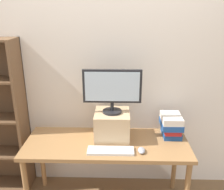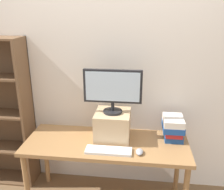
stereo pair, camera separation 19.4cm
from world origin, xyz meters
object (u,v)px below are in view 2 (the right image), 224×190
object	(u,v)px
riser_box	(113,125)
book_stack	(173,128)
desk	(106,149)
computer_mouse	(139,152)
keyboard	(109,151)
computer_monitor	(113,89)

from	to	relation	value
riser_box	book_stack	distance (m)	0.58
desk	computer_mouse	world-z (taller)	computer_mouse
computer_mouse	book_stack	size ratio (longest dim) A/B	0.39
desk	book_stack	distance (m)	0.68
keyboard	book_stack	size ratio (longest dim) A/B	1.54
computer_mouse	book_stack	world-z (taller)	book_stack
keyboard	computer_mouse	distance (m)	0.27
desk	computer_monitor	xyz separation A→B (m)	(0.05, 0.09, 0.58)
keyboard	riser_box	bearing A→B (deg)	88.50
riser_box	keyboard	distance (m)	0.29
desk	keyboard	world-z (taller)	keyboard
computer_monitor	desk	bearing A→B (deg)	-119.54
book_stack	computer_monitor	bearing A→B (deg)	-173.97
book_stack	computer_mouse	bearing A→B (deg)	-135.04
desk	riser_box	xyz separation A→B (m)	(0.05, 0.09, 0.21)
riser_box	keyboard	bearing A→B (deg)	-91.50
desk	computer_monitor	distance (m)	0.59
desk	keyboard	bearing A→B (deg)	-75.80
desk	computer_monitor	bearing A→B (deg)	60.46
riser_box	computer_mouse	xyz separation A→B (m)	(0.27, -0.25, -0.12)
book_stack	desk	bearing A→B (deg)	-166.73
computer_monitor	book_stack	world-z (taller)	computer_monitor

